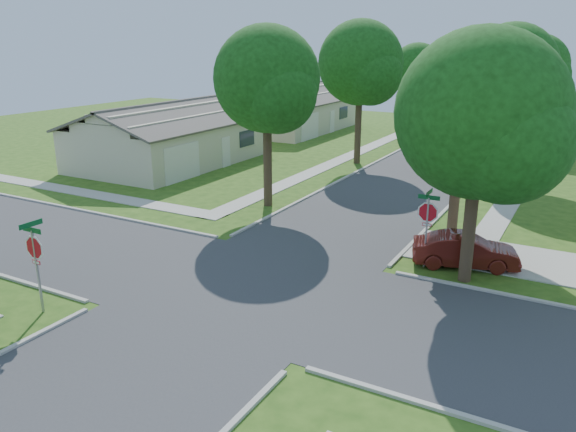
% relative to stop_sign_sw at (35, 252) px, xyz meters
% --- Properties ---
extents(ground, '(100.00, 100.00, 0.00)m').
position_rel_stop_sign_sw_xyz_m(ground, '(4.70, 4.70, -2.03)').
color(ground, '#2B4F15').
rests_on(ground, ground).
extents(road_ns, '(7.00, 100.00, 0.02)m').
position_rel_stop_sign_sw_xyz_m(road_ns, '(4.70, 4.70, -2.03)').
color(road_ns, '#333335').
rests_on(road_ns, ground).
extents(sidewalk_ne, '(1.20, 40.00, 0.04)m').
position_rel_stop_sign_sw_xyz_m(sidewalk_ne, '(10.80, 30.70, -2.01)').
color(sidewalk_ne, '#9E9B91').
rests_on(sidewalk_ne, ground).
extents(sidewalk_nw, '(1.20, 40.00, 0.04)m').
position_rel_stop_sign_sw_xyz_m(sidewalk_nw, '(-1.40, 30.70, -2.01)').
color(sidewalk_nw, '#9E9B91').
rests_on(sidewalk_nw, ground).
extents(driveway, '(8.80, 3.60, 0.05)m').
position_rel_stop_sign_sw_xyz_m(driveway, '(12.60, 11.80, -2.01)').
color(driveway, '#9E9B91').
rests_on(driveway, ground).
extents(stop_sign_sw, '(1.05, 0.80, 2.98)m').
position_rel_stop_sign_sw_xyz_m(stop_sign_sw, '(0.00, 0.00, 0.00)').
color(stop_sign_sw, gray).
rests_on(stop_sign_sw, ground).
extents(stop_sign_ne, '(1.05, 0.80, 2.98)m').
position_rel_stop_sign_sw_xyz_m(stop_sign_ne, '(9.40, 9.40, 0.00)').
color(stop_sign_ne, gray).
rests_on(stop_sign_ne, ground).
extents(tree_e_near, '(4.97, 4.80, 8.28)m').
position_rel_stop_sign_sw_xyz_m(tree_e_near, '(9.45, 13.71, 3.61)').
color(tree_e_near, '#38281C').
rests_on(tree_e_near, ground).
extents(tree_e_mid, '(5.59, 5.40, 9.21)m').
position_rel_stop_sign_sw_xyz_m(tree_e_mid, '(9.46, 25.71, 4.22)').
color(tree_e_mid, '#38281C').
rests_on(tree_e_mid, ground).
extents(tree_e_far, '(5.17, 5.00, 8.72)m').
position_rel_stop_sign_sw_xyz_m(tree_e_far, '(9.45, 38.71, 3.95)').
color(tree_e_far, '#38281C').
rests_on(tree_e_far, ground).
extents(tree_w_near, '(5.38, 5.20, 8.97)m').
position_rel_stop_sign_sw_xyz_m(tree_w_near, '(0.06, 13.71, 4.08)').
color(tree_w_near, '#38281C').
rests_on(tree_w_near, ground).
extents(tree_w_mid, '(5.80, 5.60, 9.56)m').
position_rel_stop_sign_sw_xyz_m(tree_w_mid, '(0.06, 25.71, 4.46)').
color(tree_w_mid, '#38281C').
rests_on(tree_w_mid, ground).
extents(tree_w_far, '(4.76, 4.60, 8.04)m').
position_rel_stop_sign_sw_xyz_m(tree_w_far, '(0.05, 38.71, 3.48)').
color(tree_w_far, '#38281C').
rests_on(tree_w_far, ground).
extents(tree_ne_corner, '(5.80, 5.60, 8.66)m').
position_rel_stop_sign_sw_xyz_m(tree_ne_corner, '(11.06, 8.91, 3.56)').
color(tree_ne_corner, '#38281C').
rests_on(tree_ne_corner, ground).
extents(house_nw_near, '(8.42, 13.60, 4.23)m').
position_rel_stop_sign_sw_xyz_m(house_nw_near, '(-11.29, 19.70, -0.51)').
color(house_nw_near, '#BAB293').
rests_on(house_nw_near, ground).
extents(house_nw_far, '(8.42, 13.60, 4.23)m').
position_rel_stop_sign_sw_xyz_m(house_nw_far, '(-11.29, 36.70, -0.51)').
color(house_nw_far, '#BAB293').
rests_on(house_nw_far, ground).
extents(car_driveway, '(4.06, 2.45, 1.26)m').
position_rel_stop_sign_sw_xyz_m(car_driveway, '(10.70, 10.20, -1.40)').
color(car_driveway, '#591812').
rests_on(car_driveway, ground).
extents(car_curb_east, '(2.18, 4.66, 1.54)m').
position_rel_stop_sign_sw_xyz_m(car_curb_east, '(7.90, 24.20, -1.26)').
color(car_curb_east, black).
rests_on(car_curb_east, ground).
extents(car_curb_west, '(2.63, 5.33, 1.49)m').
position_rel_stop_sign_sw_xyz_m(car_curb_west, '(3.50, 35.72, -1.29)').
color(car_curb_west, black).
rests_on(car_curb_west, ground).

